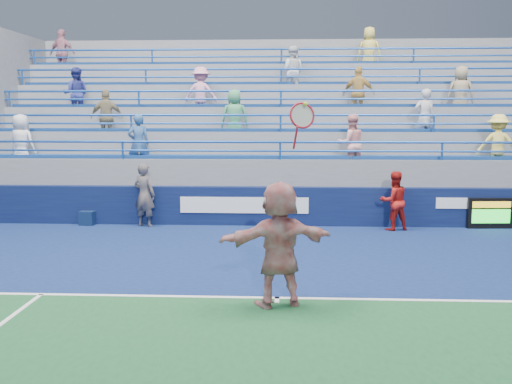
# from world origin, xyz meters

# --- Properties ---
(ground) EXTENTS (120.00, 120.00, 0.00)m
(ground) POSITION_xyz_m (0.00, 0.00, 0.00)
(ground) COLOR #333538
(sponsor_wall) EXTENTS (18.00, 0.32, 1.10)m
(sponsor_wall) POSITION_xyz_m (0.00, 6.50, 0.55)
(sponsor_wall) COLOR #0A1038
(sponsor_wall) RESTS_ON ground
(bleacher_stand) EXTENTS (18.00, 5.60, 6.13)m
(bleacher_stand) POSITION_xyz_m (-0.01, 10.27, 1.54)
(bleacher_stand) COLOR slate
(bleacher_stand) RESTS_ON ground
(serve_speed_board) EXTENTS (1.24, 0.21, 0.85)m
(serve_speed_board) POSITION_xyz_m (5.77, 6.31, 0.43)
(serve_speed_board) COLOR black
(serve_speed_board) RESTS_ON ground
(judge_chair) EXTENTS (0.44, 0.44, 0.73)m
(judge_chair) POSITION_xyz_m (-5.44, 6.30, 0.23)
(judge_chair) COLOR #0C1C3D
(judge_chair) RESTS_ON ground
(tennis_player) EXTENTS (2.01, 1.19, 3.32)m
(tennis_player) POSITION_xyz_m (0.03, -0.33, 1.04)
(tennis_player) COLOR silver
(tennis_player) RESTS_ON ground
(line_judge) EXTENTS (0.76, 0.62, 1.79)m
(line_judge) POSITION_xyz_m (-3.77, 6.16, 0.89)
(line_judge) COLOR #151F3B
(line_judge) RESTS_ON ground
(ball_girl) EXTENTS (0.91, 0.79, 1.61)m
(ball_girl) POSITION_xyz_m (3.08, 5.98, 0.80)
(ball_girl) COLOR #AC1813
(ball_girl) RESTS_ON ground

